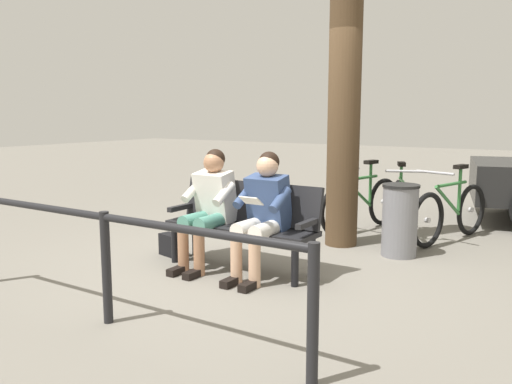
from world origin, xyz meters
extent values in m
plane|color=slate|center=(0.00, 0.00, 0.00)|extent=(40.00, 40.00, 0.00)
cube|color=black|center=(-0.06, 0.12, 0.42)|extent=(1.60, 0.45, 0.05)
cube|color=black|center=(-0.06, -0.07, 0.66)|extent=(1.60, 0.15, 0.42)
cube|color=black|center=(-0.82, 0.12, 0.56)|extent=(0.06, 0.40, 0.05)
cube|color=black|center=(0.70, 0.11, 0.56)|extent=(0.06, 0.40, 0.05)
cylinder|color=black|center=(-0.77, 0.29, 0.20)|extent=(0.07, 0.07, 0.40)
cylinder|color=black|center=(0.67, 0.29, 0.20)|extent=(0.07, 0.07, 0.40)
cylinder|color=black|center=(-0.78, -0.05, 0.20)|extent=(0.07, 0.07, 0.40)
cylinder|color=black|center=(0.66, -0.05, 0.20)|extent=(0.07, 0.07, 0.40)
cube|color=#334772|center=(-0.38, 0.10, 0.71)|extent=(0.38, 0.31, 0.55)
sphere|color=#D8A884|center=(-0.38, 0.12, 1.06)|extent=(0.21, 0.21, 0.21)
sphere|color=black|center=(-0.38, 0.09, 1.10)|extent=(0.20, 0.20, 0.20)
cylinder|color=white|center=(-0.47, 0.30, 0.49)|extent=(0.15, 0.40, 0.15)
cylinder|color=#D8A884|center=(-0.47, 0.50, 0.23)|extent=(0.11, 0.11, 0.45)
cube|color=black|center=(-0.47, 0.60, 0.04)|extent=(0.09, 0.22, 0.07)
cylinder|color=#334772|center=(-0.57, 0.22, 0.77)|extent=(0.09, 0.31, 0.23)
cylinder|color=white|center=(-0.27, 0.30, 0.49)|extent=(0.15, 0.40, 0.15)
cylinder|color=#D8A884|center=(-0.27, 0.50, 0.23)|extent=(0.11, 0.11, 0.45)
cube|color=black|center=(-0.27, 0.60, 0.04)|extent=(0.09, 0.22, 0.07)
cylinder|color=#334772|center=(-0.17, 0.22, 0.77)|extent=(0.09, 0.31, 0.23)
cube|color=silver|center=(-0.37, 0.40, 0.77)|extent=(0.20, 0.12, 0.09)
cube|color=white|center=(0.26, 0.10, 0.71)|extent=(0.38, 0.31, 0.55)
sphere|color=#A87554|center=(0.26, 0.12, 1.06)|extent=(0.21, 0.21, 0.21)
sphere|color=black|center=(0.26, 0.09, 1.10)|extent=(0.20, 0.20, 0.20)
cylinder|color=#4C8C7A|center=(0.17, 0.30, 0.49)|extent=(0.15, 0.40, 0.15)
cylinder|color=#A87554|center=(0.17, 0.50, 0.23)|extent=(0.11, 0.11, 0.45)
cube|color=black|center=(0.17, 0.60, 0.04)|extent=(0.09, 0.22, 0.07)
cylinder|color=white|center=(0.07, 0.22, 0.77)|extent=(0.09, 0.31, 0.23)
cylinder|color=#4C8C7A|center=(0.37, 0.30, 0.49)|extent=(0.15, 0.40, 0.15)
cylinder|color=#A87554|center=(0.37, 0.50, 0.23)|extent=(0.11, 0.11, 0.45)
cube|color=black|center=(0.37, 0.60, 0.04)|extent=(0.09, 0.22, 0.07)
cylinder|color=white|center=(0.47, 0.22, 0.77)|extent=(0.09, 0.31, 0.23)
cube|color=black|center=(0.86, 0.11, 0.12)|extent=(0.32, 0.20, 0.24)
cylinder|color=#4C3823|center=(-0.51, -1.36, 1.83)|extent=(0.38, 0.38, 3.66)
cylinder|color=slate|center=(-1.25, -1.24, 0.38)|extent=(0.38, 0.38, 0.77)
cylinder|color=black|center=(-1.25, -1.24, 0.78)|extent=(0.40, 0.40, 0.03)
torus|color=black|center=(-1.43, -1.74, 0.33)|extent=(0.25, 0.65, 0.66)
cylinder|color=silver|center=(-1.43, -1.74, 0.33)|extent=(0.07, 0.07, 0.06)
torus|color=black|center=(-1.73, -2.71, 0.33)|extent=(0.25, 0.65, 0.66)
cylinder|color=silver|center=(-1.73, -2.71, 0.33)|extent=(0.07, 0.07, 0.06)
cylinder|color=#337238|center=(-1.58, -2.23, 0.71)|extent=(0.23, 0.62, 0.04)
cylinder|color=#337238|center=(-1.56, -2.15, 0.51)|extent=(0.21, 0.58, 0.43)
cylinder|color=#337238|center=(-1.63, -2.40, 0.63)|extent=(0.04, 0.04, 0.55)
cube|color=black|center=(-1.63, -2.40, 0.91)|extent=(0.15, 0.24, 0.05)
cylinder|color=#B2B2B7|center=(-1.46, -1.84, 0.88)|extent=(0.47, 0.17, 0.03)
torus|color=black|center=(-1.18, -1.70, 0.33)|extent=(0.30, 0.63, 0.66)
cylinder|color=silver|center=(-1.18, -1.70, 0.33)|extent=(0.07, 0.07, 0.06)
torus|color=black|center=(-0.79, -2.65, 0.33)|extent=(0.30, 0.63, 0.66)
cylinder|color=silver|center=(-0.79, -2.65, 0.33)|extent=(0.07, 0.07, 0.06)
cylinder|color=#337238|center=(-0.98, -2.18, 0.71)|extent=(0.27, 0.60, 0.04)
cylinder|color=#337238|center=(-1.01, -2.10, 0.51)|extent=(0.26, 0.57, 0.43)
cylinder|color=#337238|center=(-0.92, -2.35, 0.63)|extent=(0.04, 0.04, 0.55)
cube|color=black|center=(-0.92, -2.35, 0.91)|extent=(0.17, 0.24, 0.05)
cylinder|color=#B2B2B7|center=(-1.14, -1.80, 0.88)|extent=(0.46, 0.21, 0.03)
torus|color=black|center=(-0.30, -1.73, 0.33)|extent=(0.23, 0.65, 0.66)
cylinder|color=silver|center=(-0.30, -1.73, 0.33)|extent=(0.06, 0.07, 0.06)
torus|color=black|center=(-0.57, -2.71, 0.33)|extent=(0.23, 0.65, 0.66)
cylinder|color=silver|center=(-0.57, -2.71, 0.33)|extent=(0.06, 0.07, 0.06)
cylinder|color=#337238|center=(-0.44, -2.22, 0.71)|extent=(0.21, 0.62, 0.04)
cylinder|color=#337238|center=(-0.42, -2.15, 0.51)|extent=(0.20, 0.59, 0.43)
cylinder|color=#337238|center=(-0.49, -2.40, 0.63)|extent=(0.04, 0.04, 0.55)
cube|color=black|center=(-0.49, -2.40, 0.91)|extent=(0.15, 0.24, 0.05)
cylinder|color=#B2B2B7|center=(-0.33, -1.83, 0.88)|extent=(0.47, 0.16, 0.03)
cylinder|color=black|center=(-1.68, 1.78, 0.42)|extent=(0.07, 0.07, 0.85)
cylinder|color=black|center=(0.02, 1.78, 0.42)|extent=(0.07, 0.07, 0.85)
cylinder|color=black|center=(0.02, 1.78, 0.81)|extent=(3.40, 0.06, 0.06)
camera|label=1|loc=(-2.92, 4.33, 1.56)|focal=36.50mm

